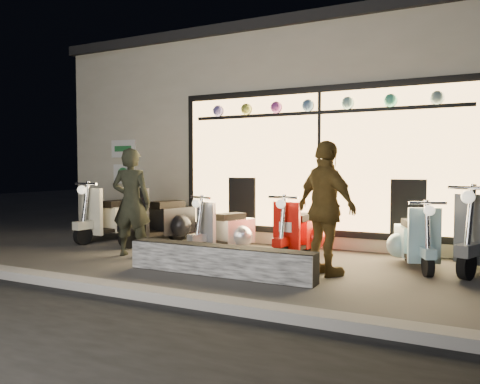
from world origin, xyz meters
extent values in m
plane|color=#383533|center=(0.00, 0.00, 0.00)|extent=(40.00, 40.00, 0.00)
cube|color=slate|center=(0.00, -2.00, 0.06)|extent=(40.00, 0.25, 0.12)
cube|color=beige|center=(0.00, 5.00, 2.00)|extent=(10.00, 6.00, 4.00)
cube|color=black|center=(0.00, 5.00, 4.10)|extent=(10.20, 6.20, 0.20)
cube|color=black|center=(0.80, 1.98, 1.55)|extent=(5.45, 0.06, 2.65)
cube|color=#FFBF6B|center=(0.80, 1.94, 1.55)|extent=(5.20, 0.04, 2.40)
cube|color=black|center=(0.80, 1.90, 2.40)|extent=(4.90, 0.06, 0.06)
cube|color=white|center=(-3.60, 1.96, 1.85)|extent=(0.65, 0.04, 0.38)
cube|color=white|center=(-3.60, 1.96, 1.30)|extent=(0.55, 0.04, 0.42)
cube|color=black|center=(0.21, -0.65, 0.20)|extent=(2.67, 0.28, 0.40)
cylinder|color=black|center=(-0.72, 0.28, 0.16)|extent=(0.19, 0.32, 0.31)
cylinder|color=black|center=(-0.40, 1.14, 0.16)|extent=(0.21, 0.33, 0.31)
cube|color=silver|center=(-0.65, 0.46, 0.51)|extent=(0.42, 0.20, 0.75)
cube|color=silver|center=(-0.44, 1.06, 0.35)|extent=(0.58, 0.73, 0.42)
cube|color=black|center=(-0.47, 0.97, 0.60)|extent=(0.42, 0.57, 0.11)
sphere|color=#FFF2CC|center=(-0.72, 0.27, 0.87)|extent=(0.18, 0.18, 0.14)
cylinder|color=black|center=(0.65, 0.46, 0.16)|extent=(0.12, 0.33, 0.32)
cylinder|color=black|center=(0.74, 1.40, 0.16)|extent=(0.14, 0.33, 0.32)
cube|color=red|center=(0.67, 0.66, 0.53)|extent=(0.44, 0.11, 0.77)
cube|color=red|center=(0.73, 1.31, 0.36)|extent=(0.46, 0.70, 0.43)
cube|color=black|center=(0.72, 1.21, 0.62)|extent=(0.31, 0.55, 0.11)
sphere|color=#FFF2CC|center=(0.65, 0.45, 0.90)|extent=(0.15, 0.15, 0.14)
cylinder|color=black|center=(-2.25, 0.47, 0.19)|extent=(0.22, 0.39, 0.38)
cylinder|color=black|center=(-1.93, 1.53, 0.19)|extent=(0.24, 0.40, 0.38)
cube|color=black|center=(-2.19, 0.69, 0.62)|extent=(0.51, 0.22, 0.91)
cube|color=black|center=(-1.96, 1.42, 0.42)|extent=(0.67, 0.88, 0.51)
cube|color=black|center=(-2.00, 1.31, 0.73)|extent=(0.48, 0.68, 0.13)
sphere|color=#FFF2CC|center=(-2.26, 0.45, 1.05)|extent=(0.21, 0.21, 0.17)
cylinder|color=black|center=(-3.25, 0.38, 0.18)|extent=(0.14, 0.38, 0.37)
cylinder|color=black|center=(-3.15, 1.45, 0.18)|extent=(0.16, 0.38, 0.37)
cube|color=#EBE5C1|center=(-3.23, 0.60, 0.61)|extent=(0.50, 0.12, 0.89)
cube|color=#EBE5C1|center=(-3.16, 1.35, 0.41)|extent=(0.52, 0.80, 0.50)
cube|color=black|center=(-3.17, 1.24, 0.71)|extent=(0.36, 0.63, 0.13)
sphere|color=#FFF2CC|center=(-3.25, 0.37, 1.03)|extent=(0.18, 0.18, 0.16)
cylinder|color=black|center=(2.72, 0.47, 0.16)|extent=(0.19, 0.33, 0.31)
cylinder|color=black|center=(2.40, 1.35, 0.16)|extent=(0.21, 0.33, 0.31)
cube|color=#8EBDCA|center=(2.65, 0.66, 0.52)|extent=(0.42, 0.21, 0.76)
cube|color=#8EBDCA|center=(2.44, 1.26, 0.35)|extent=(0.59, 0.74, 0.43)
cube|color=black|center=(2.47, 1.17, 0.61)|extent=(0.42, 0.58, 0.11)
sphere|color=#FFF2CC|center=(2.72, 0.47, 0.88)|extent=(0.18, 0.18, 0.14)
cylinder|color=black|center=(3.17, 0.52, 0.19)|extent=(0.25, 0.40, 0.38)
cube|color=#53575A|center=(3.26, 0.73, 0.63)|extent=(0.51, 0.27, 0.92)
sphere|color=#FFF2CC|center=(3.17, 0.50, 1.07)|extent=(0.22, 0.22, 0.17)
imported|color=black|center=(-1.74, -0.07, 0.88)|extent=(0.73, 0.59, 1.75)
imported|color=brown|center=(1.48, -0.02, 0.90)|extent=(1.12, 0.94, 1.80)
camera|label=1|loc=(3.19, -6.08, 1.44)|focal=35.00mm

